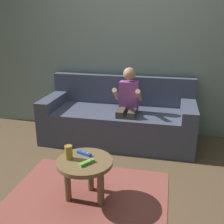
{
  "coord_description": "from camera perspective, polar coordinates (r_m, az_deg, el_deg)",
  "views": [
    {
      "loc": [
        0.52,
        -2.0,
        1.51
      ],
      "look_at": [
        -0.05,
        0.57,
        0.61
      ],
      "focal_mm": 42.66,
      "sensor_mm": 36.0,
      "label": 1
    }
  ],
  "objects": [
    {
      "name": "game_remote_blue_center",
      "position": [
        2.39,
        -5.99,
        -8.8
      ],
      "size": [
        0.14,
        0.08,
        0.03
      ],
      "color": "blue",
      "rests_on": "coffee_table"
    },
    {
      "name": "person_seated_on_couch",
      "position": [
        3.23,
        3.39,
        1.87
      ],
      "size": [
        0.33,
        0.4,
        0.99
      ],
      "color": "#4C4238",
      "rests_on": "ground"
    },
    {
      "name": "game_remote_lime_near_edge",
      "position": [
        2.24,
        -5.41,
        -10.74
      ],
      "size": [
        0.11,
        0.14,
        0.03
      ],
      "color": "#72C638",
      "rests_on": "coffee_table"
    },
    {
      "name": "couch",
      "position": [
        3.51,
        1.41,
        -1.5
      ],
      "size": [
        1.93,
        0.8,
        0.82
      ],
      "color": "#474C60",
      "rests_on": "ground"
    },
    {
      "name": "area_rug",
      "position": [
        2.51,
        -5.58,
        -18.05
      ],
      "size": [
        1.43,
        1.19,
        0.01
      ],
      "primitive_type": "cube",
      "color": "#9E4C42",
      "rests_on": "ground"
    },
    {
      "name": "ground_plane",
      "position": [
        2.56,
        -1.79,
        -17.32
      ],
      "size": [
        8.82,
        8.82,
        0.0
      ],
      "primitive_type": "plane",
      "color": "brown"
    },
    {
      "name": "coffee_table",
      "position": [
        2.35,
        -5.77,
        -11.91
      ],
      "size": [
        0.48,
        0.48,
        0.39
      ],
      "color": "brown",
      "rests_on": "ground"
    },
    {
      "name": "wall_back",
      "position": [
        3.68,
        4.48,
        14.75
      ],
      "size": [
        4.41,
        0.05,
        2.5
      ],
      "primitive_type": "cube",
      "color": "gray",
      "rests_on": "ground"
    },
    {
      "name": "soda_can",
      "position": [
        2.31,
        -9.27,
        -8.53
      ],
      "size": [
        0.07,
        0.07,
        0.12
      ],
      "primitive_type": "cylinder",
      "color": "#B78C2D",
      "rests_on": "coffee_table"
    }
  ]
}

